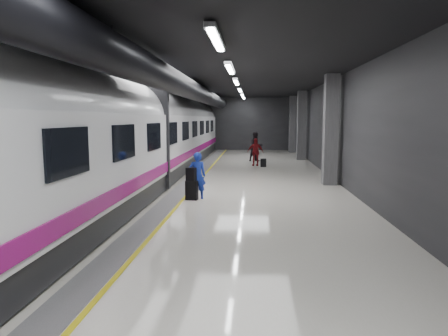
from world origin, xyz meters
name	(u,v)px	position (x,y,z in m)	size (l,w,h in m)	color
ground	(215,192)	(0.00, 0.00, 0.00)	(40.00, 40.00, 0.00)	silver
platform_hall	(210,97)	(-0.29, 0.96, 3.54)	(10.02, 40.02, 4.51)	black
train	(129,136)	(-3.25, 0.00, 2.07)	(3.05, 38.00, 4.05)	black
traveler_main	(197,176)	(-0.48, -1.37, 0.80)	(0.58, 0.38, 1.60)	#1A33C6
suitcase_main	(192,190)	(-0.65, -1.54, 0.33)	(0.40, 0.25, 0.65)	black
shoulder_bag	(191,174)	(-0.66, -1.55, 0.87)	(0.33, 0.18, 0.44)	black
traveler_far_a	(256,146)	(1.57, 10.86, 0.95)	(0.92, 0.72, 1.89)	black
traveler_far_b	(255,152)	(1.53, 8.48, 0.79)	(0.93, 0.39, 1.58)	maroon
suitcase_far	(263,163)	(1.98, 7.85, 0.24)	(0.32, 0.21, 0.47)	black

